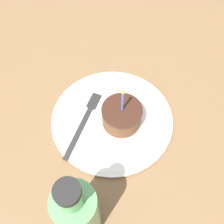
{
  "coord_description": "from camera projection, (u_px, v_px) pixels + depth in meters",
  "views": [
    {
      "loc": [
        0.32,
        0.12,
        0.56
      ],
      "look_at": [
        0.02,
        -0.01,
        0.04
      ],
      "focal_mm": 42.0,
      "sensor_mm": 36.0,
      "label": 1
    }
  ],
  "objects": [
    {
      "name": "ground_plane",
      "position": [
        118.0,
        119.0,
        0.67
      ],
      "size": [
        2.4,
        2.4,
        0.04
      ],
      "color": "brown",
      "rests_on": "ground"
    },
    {
      "name": "plate",
      "position": [
        112.0,
        119.0,
        0.64
      ],
      "size": [
        0.29,
        0.29,
        0.01
      ],
      "color": "white",
      "rests_on": "ground_plane"
    },
    {
      "name": "cake_slice",
      "position": [
        122.0,
        116.0,
        0.61
      ],
      "size": [
        0.09,
        0.09,
        0.13
      ],
      "color": "brown",
      "rests_on": "plate"
    },
    {
      "name": "fork",
      "position": [
        85.0,
        120.0,
        0.63
      ],
      "size": [
        0.19,
        0.03,
        0.01
      ],
      "color": "#262626",
      "rests_on": "plate"
    },
    {
      "name": "bottle",
      "position": [
        78.0,
        213.0,
        0.44
      ],
      "size": [
        0.07,
        0.07,
        0.23
      ],
      "color": "#599959",
      "rests_on": "ground_plane"
    }
  ]
}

